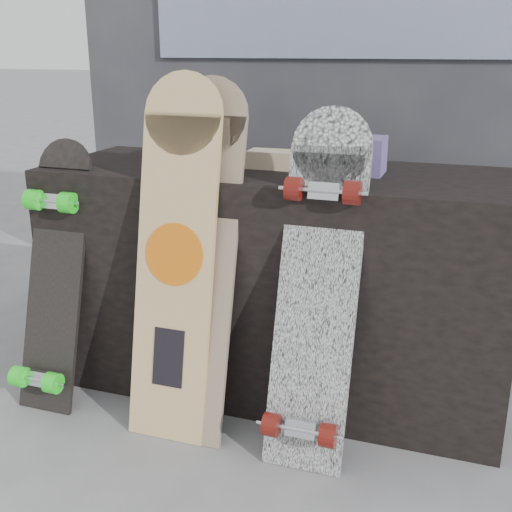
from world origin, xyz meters
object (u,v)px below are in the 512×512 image
at_px(longboard_celtic, 199,249).
at_px(longboard_cascadia, 318,284).
at_px(skateboard_dark, 54,272).
at_px(vendor_table, 276,279).
at_px(longboard_geisha, 176,249).

distance_m(longboard_celtic, longboard_cascadia, 0.40).
relative_size(longboard_celtic, skateboard_dark, 1.24).
bearing_deg(vendor_table, longboard_celtic, -115.62).
bearing_deg(longboard_geisha, longboard_celtic, 30.25).
bearing_deg(longboard_geisha, vendor_table, 58.72).
bearing_deg(longboard_cascadia, vendor_table, 124.03).
xyz_separation_m(longboard_cascadia, skateboard_dark, (-0.92, 0.00, -0.07)).
distance_m(vendor_table, longboard_geisha, 0.46).
bearing_deg(longboard_geisha, longboard_cascadia, 0.66).
bearing_deg(vendor_table, longboard_cascadia, -55.97).
distance_m(longboard_geisha, longboard_cascadia, 0.46).
bearing_deg(skateboard_dark, vendor_table, 26.88).
bearing_deg(longboard_cascadia, longboard_geisha, -179.34).
bearing_deg(longboard_celtic, vendor_table, 64.38).
relative_size(longboard_celtic, longboard_cascadia, 1.08).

